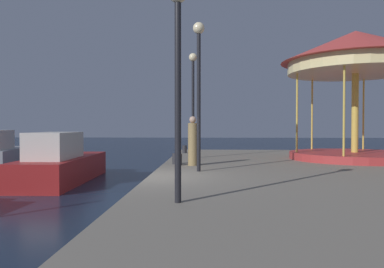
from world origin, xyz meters
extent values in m
plane|color=#162338|center=(0.00, 0.00, 0.00)|extent=(120.00, 120.00, 0.00)
cube|color=maroon|center=(-4.08, 4.08, 0.49)|extent=(2.14, 6.03, 0.99)
cube|color=beige|center=(-4.05, 3.25, 1.48)|extent=(1.45, 2.67, 0.98)
cube|color=#4C6070|center=(-4.10, 4.57, 1.67)|extent=(1.17, 0.14, 0.44)
cube|color=#4C6070|center=(-8.91, 8.01, 1.73)|extent=(1.24, 0.32, 0.42)
cylinder|color=#B23333|center=(7.81, 5.53, 0.95)|extent=(5.31, 5.31, 0.30)
cylinder|color=gold|center=(7.81, 5.53, 2.75)|extent=(0.28, 0.28, 3.29)
cylinder|color=#F2E099|center=(7.81, 5.53, 4.64)|extent=(5.50, 5.50, 0.50)
cone|color=#C63D38|center=(7.81, 5.53, 5.54)|extent=(6.11, 6.11, 1.28)
cylinder|color=gold|center=(9.01, 7.61, 2.75)|extent=(0.08, 0.08, 3.29)
cylinder|color=gold|center=(6.61, 7.61, 2.75)|extent=(0.08, 0.08, 3.29)
cylinder|color=gold|center=(5.41, 5.53, 2.75)|extent=(0.08, 0.08, 3.29)
cylinder|color=gold|center=(6.61, 3.45, 2.75)|extent=(0.08, 0.08, 3.29)
cylinder|color=black|center=(1.13, -3.52, 2.62)|extent=(0.12, 0.12, 3.63)
cylinder|color=black|center=(1.38, 1.17, 2.92)|extent=(0.12, 0.12, 4.23)
sphere|color=#F9E5B2|center=(1.38, 1.17, 5.21)|extent=(0.36, 0.36, 0.36)
cylinder|color=black|center=(1.00, 5.86, 2.91)|extent=(0.12, 0.12, 4.21)
sphere|color=#F9E5B2|center=(1.00, 5.86, 5.19)|extent=(0.36, 0.36, 0.36)
cylinder|color=#2D2D33|center=(0.44, 8.84, 1.00)|extent=(0.24, 0.24, 0.40)
cylinder|color=#2D2D33|center=(0.46, 3.30, 1.00)|extent=(0.24, 0.24, 0.40)
cylinder|color=#2D2D33|center=(0.61, 2.93, 1.00)|extent=(0.24, 0.24, 0.40)
cylinder|color=#937A4C|center=(1.12, 2.86, 1.56)|extent=(0.34, 0.34, 1.51)
sphere|color=tan|center=(1.12, 2.86, 2.43)|extent=(0.24, 0.24, 0.24)
camera|label=1|loc=(1.69, -10.23, 2.20)|focal=34.56mm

